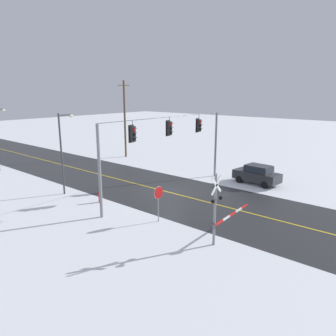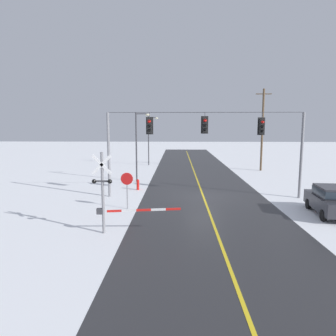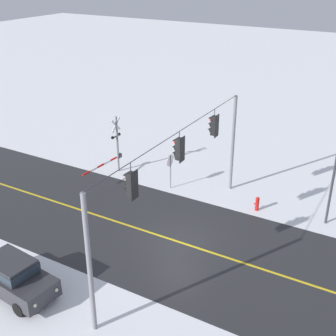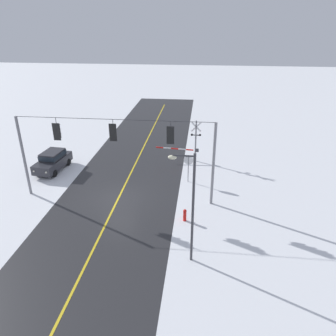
{
  "view_description": "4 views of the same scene",
  "coord_description": "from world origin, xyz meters",
  "px_view_note": "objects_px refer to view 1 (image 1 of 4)",
  "views": [
    {
      "loc": [
        -19.42,
        -16.25,
        8.13
      ],
      "look_at": [
        -2.18,
        -1.7,
        2.74
      ],
      "focal_mm": 34.26,
      "sensor_mm": 36.0,
      "label": 1
    },
    {
      "loc": [
        -1.97,
        -22.2,
        5.24
      ],
      "look_at": [
        -2.62,
        -0.58,
        2.25
      ],
      "focal_mm": 32.65,
      "sensor_mm": 36.0,
      "label": 2
    },
    {
      "loc": [
        17.37,
        9.37,
        13.55
      ],
      "look_at": [
        -2.12,
        -1.84,
        3.01
      ],
      "focal_mm": 47.93,
      "sensor_mm": 36.0,
      "label": 3
    },
    {
      "loc": [
        -6.06,
        20.84,
        12.39
      ],
      "look_at": [
        -3.7,
        -0.9,
        2.31
      ],
      "focal_mm": 34.51,
      "sensor_mm": 36.0,
      "label": 4
    }
  ],
  "objects_px": {
    "stop_sign": "(159,196)",
    "railroad_crossing": "(218,209)",
    "streetlamp_near": "(63,146)",
    "fire_hydrant": "(100,196)",
    "utility_pole": "(125,118)",
    "parked_car_charcoal": "(257,174)"
  },
  "relations": [
    {
      "from": "stop_sign",
      "to": "utility_pole",
      "type": "height_order",
      "value": "utility_pole"
    },
    {
      "from": "streetlamp_near",
      "to": "fire_hydrant",
      "type": "height_order",
      "value": "streetlamp_near"
    },
    {
      "from": "railroad_crossing",
      "to": "fire_hydrant",
      "type": "xyz_separation_m",
      "value": [
        0.03,
        10.29,
        -1.51
      ]
    },
    {
      "from": "railroad_crossing",
      "to": "streetlamp_near",
      "type": "bearing_deg",
      "value": 91.43
    },
    {
      "from": "railroad_crossing",
      "to": "parked_car_charcoal",
      "type": "relative_size",
      "value": 0.99
    },
    {
      "from": "railroad_crossing",
      "to": "utility_pole",
      "type": "relative_size",
      "value": 0.45
    },
    {
      "from": "railroad_crossing",
      "to": "fire_hydrant",
      "type": "height_order",
      "value": "railroad_crossing"
    },
    {
      "from": "streetlamp_near",
      "to": "fire_hydrant",
      "type": "xyz_separation_m",
      "value": [
        0.38,
        -3.86,
        -3.45
      ]
    },
    {
      "from": "stop_sign",
      "to": "fire_hydrant",
      "type": "distance_m",
      "value": 5.99
    },
    {
      "from": "railroad_crossing",
      "to": "utility_pole",
      "type": "distance_m",
      "value": 25.6
    },
    {
      "from": "stop_sign",
      "to": "streetlamp_near",
      "type": "relative_size",
      "value": 0.36
    },
    {
      "from": "railroad_crossing",
      "to": "streetlamp_near",
      "type": "height_order",
      "value": "streetlamp_near"
    },
    {
      "from": "stop_sign",
      "to": "railroad_crossing",
      "type": "relative_size",
      "value": 0.55
    },
    {
      "from": "stop_sign",
      "to": "railroad_crossing",
      "type": "height_order",
      "value": "railroad_crossing"
    },
    {
      "from": "parked_car_charcoal",
      "to": "fire_hydrant",
      "type": "relative_size",
      "value": 4.91
    },
    {
      "from": "streetlamp_near",
      "to": "railroad_crossing",
      "type": "bearing_deg",
      "value": -88.57
    },
    {
      "from": "stop_sign",
      "to": "railroad_crossing",
      "type": "distance_m",
      "value": 4.44
    },
    {
      "from": "fire_hydrant",
      "to": "utility_pole",
      "type": "height_order",
      "value": "utility_pole"
    },
    {
      "from": "stop_sign",
      "to": "fire_hydrant",
      "type": "height_order",
      "value": "stop_sign"
    },
    {
      "from": "fire_hydrant",
      "to": "parked_car_charcoal",
      "type": "bearing_deg",
      "value": -29.23
    },
    {
      "from": "railroad_crossing",
      "to": "parked_car_charcoal",
      "type": "xyz_separation_m",
      "value": [
        12.31,
        3.42,
        -1.03
      ]
    },
    {
      "from": "stop_sign",
      "to": "utility_pole",
      "type": "distance_m",
      "value": 21.93
    }
  ]
}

